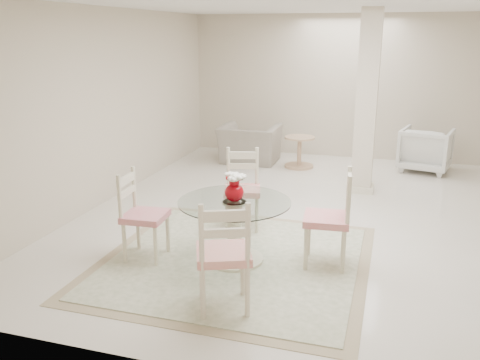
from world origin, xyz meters
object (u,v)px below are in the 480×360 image
(dining_table, at_px, (234,231))
(dining_chair_north, at_px, (242,183))
(dining_chair_west, at_px, (139,208))
(armchair_white, at_px, (426,150))
(side_table, at_px, (299,153))
(red_vase, at_px, (235,187))
(recliner_taupe, at_px, (250,144))
(column, at_px, (367,103))
(dining_chair_east, at_px, (334,212))
(dining_chair_south, at_px, (224,248))

(dining_table, height_order, dining_chair_north, dining_chair_north)
(dining_chair_west, xyz_separation_m, armchair_white, (3.09, 4.71, -0.18))
(side_table, bearing_deg, red_vase, -88.98)
(recliner_taupe, relative_size, side_table, 1.89)
(column, height_order, dining_chair_west, column)
(dining_chair_east, relative_size, dining_chair_south, 0.99)
(dining_chair_east, height_order, armchair_white, dining_chair_east)
(red_vase, height_order, dining_chair_north, dining_chair_north)
(dining_table, height_order, red_vase, red_vase)
(dining_table, bearing_deg, dining_chair_north, 102.00)
(red_vase, height_order, dining_chair_west, dining_chair_west)
(dining_table, relative_size, recliner_taupe, 1.10)
(dining_chair_west, xyz_separation_m, dining_chair_south, (1.22, -0.80, 0.04))
(recliner_taupe, bearing_deg, dining_chair_north, 103.95)
(dining_chair_south, height_order, armchair_white, dining_chair_south)
(dining_chair_south, height_order, recliner_taupe, dining_chair_south)
(column, bearing_deg, armchair_white, 57.45)
(column, relative_size, dining_chair_south, 2.35)
(recliner_taupe, bearing_deg, column, 149.28)
(dining_table, height_order, recliner_taupe, recliner_taupe)
(dining_table, bearing_deg, column, 69.54)
(dining_chair_south, relative_size, armchair_white, 1.37)
(recliner_taupe, height_order, armchair_white, armchair_white)
(recliner_taupe, bearing_deg, red_vase, 103.44)
(column, relative_size, recliner_taupe, 2.53)
(dining_table, xyz_separation_m, recliner_taupe, (-1.04, 4.22, 0.00))
(dining_chair_north, xyz_separation_m, side_table, (0.14, 3.11, -0.31))
(recliner_taupe, relative_size, armchair_white, 1.27)
(dining_table, bearing_deg, dining_chair_south, -77.47)
(side_table, bearing_deg, dining_table, -89.03)
(column, xyz_separation_m, side_table, (-1.18, 1.14, -1.09))
(dining_chair_east, bearing_deg, red_vase, -83.83)
(column, height_order, dining_chair_south, column)
(column, bearing_deg, red_vase, -110.38)
(red_vase, xyz_separation_m, dining_chair_west, (-1.00, -0.20, -0.27))
(column, bearing_deg, dining_chair_south, -102.59)
(dining_chair_south, bearing_deg, dining_table, -99.96)
(dining_table, xyz_separation_m, dining_chair_north, (-0.21, 1.00, 0.23))
(column, relative_size, dining_chair_west, 2.53)
(dining_table, relative_size, side_table, 2.08)
(dining_table, height_order, armchair_white, armchair_white)
(armchair_white, height_order, side_table, armchair_white)
(dining_chair_west, xyz_separation_m, recliner_taupe, (-0.04, 4.42, -0.22))
(red_vase, distance_m, armchair_white, 4.99)
(dining_chair_west, bearing_deg, column, -37.42)
(dining_chair_west, bearing_deg, side_table, -15.97)
(armchair_white, relative_size, side_table, 1.49)
(dining_table, relative_size, dining_chair_east, 1.03)
(side_table, bearing_deg, column, -44.04)
(dining_chair_north, bearing_deg, armchair_white, 41.34)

